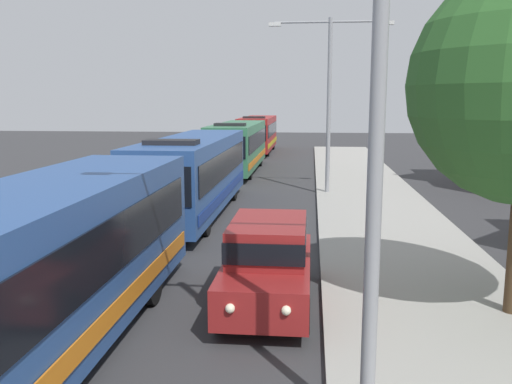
{
  "coord_description": "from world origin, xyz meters",
  "views": [
    {
      "loc": [
        3.3,
        2.93,
        4.51
      ],
      "look_at": [
        1.89,
        16.93,
        2.13
      ],
      "focal_mm": 38.41,
      "sensor_mm": 36.0,
      "label": 1
    }
  ],
  "objects": [
    {
      "name": "bus_middle",
      "position": [
        -1.3,
        37.19,
        1.69
      ],
      "size": [
        2.58,
        11.14,
        3.21
      ],
      "color": "#33724C",
      "rests_on": "ground_plane"
    },
    {
      "name": "bus_lead",
      "position": [
        -1.3,
        10.89,
        1.69
      ],
      "size": [
        2.58,
        12.35,
        3.21
      ],
      "color": "#284C8C",
      "rests_on": "ground_plane"
    },
    {
      "name": "white_suv",
      "position": [
        2.4,
        14.51,
        1.03
      ],
      "size": [
        1.86,
        4.57,
        1.9
      ],
      "color": "maroon",
      "rests_on": "ground_plane"
    },
    {
      "name": "bus_fourth_in_line",
      "position": [
        -1.3,
        50.18,
        1.69
      ],
      "size": [
        2.58,
        10.69,
        3.21
      ],
      "color": "maroon",
      "rests_on": "ground_plane"
    },
    {
      "name": "bus_second_in_line",
      "position": [
        -1.3,
        24.05,
        1.69
      ],
      "size": [
        2.58,
        11.4,
        3.21
      ],
      "color": "#284C8C",
      "rests_on": "ground_plane"
    },
    {
      "name": "streetlamp_near",
      "position": [
        4.1,
        9.79,
        5.3
      ],
      "size": [
        5.84,
        0.28,
        8.43
      ],
      "color": "gray",
      "rests_on": "sidewalk"
    },
    {
      "name": "streetlamp_mid",
      "position": [
        4.1,
        29.09,
        5.1
      ],
      "size": [
        5.69,
        0.28,
        8.08
      ],
      "color": "gray",
      "rests_on": "sidewalk"
    }
  ]
}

